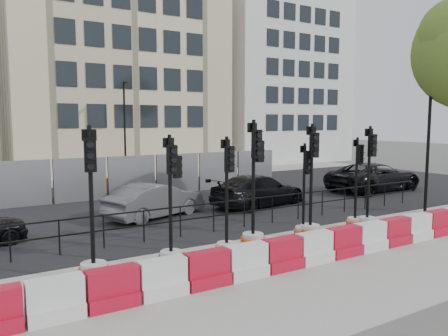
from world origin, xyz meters
TOP-DOWN VIEW (x-y plane):
  - ground at (0.00, 0.00)m, footprint 120.00×120.00m
  - sidewalk_near at (0.00, -3.00)m, footprint 40.00×6.00m
  - road at (0.00, 7.00)m, footprint 40.00×14.00m
  - sidewalk_far at (0.00, 16.00)m, footprint 40.00×4.00m
  - building_cream at (2.00, 21.99)m, footprint 15.00×10.06m
  - building_white at (17.00, 21.99)m, footprint 12.00×9.06m
  - kerb_railing at (0.00, 1.20)m, footprint 18.00×0.04m
  - heras_fencing at (-0.01, 9.80)m, footprint 14.33×1.72m
  - lamp_post_far at (0.50, 14.98)m, footprint 0.12×0.56m
  - lamp_post_near at (7.50, -0.52)m, footprint 0.12×0.56m
  - barrier_row at (0.00, -2.80)m, footprint 16.75×0.50m
  - traffic_signal_a at (-5.71, -1.18)m, footprint 0.70×0.70m
  - traffic_signal_b at (-3.78, -1.17)m, footprint 0.65×0.65m
  - traffic_signal_c at (-2.18, -1.22)m, footprint 0.64×0.64m
  - traffic_signal_d at (-1.13, -0.97)m, footprint 0.72×0.72m
  - traffic_signal_e at (1.01, -0.99)m, footprint 0.70×0.70m
  - traffic_signal_f at (0.89, -0.80)m, footprint 0.58×0.58m
  - traffic_signal_g at (3.15, -0.84)m, footprint 0.61×0.61m
  - traffic_signal_h at (3.42, -1.13)m, footprint 0.68×0.68m
  - car_b at (-1.98, 4.26)m, footprint 3.94×4.90m
  - car_c at (2.69, 4.11)m, footprint 3.80×5.44m
  - car_d at (10.17, 4.23)m, footprint 2.84×5.54m

SIDE VIEW (x-z plane):
  - ground at x=0.00m, z-range 0.00..0.00m
  - sidewalk_near at x=0.00m, z-range 0.00..0.02m
  - sidewalk_far at x=0.00m, z-range 0.00..0.02m
  - road at x=0.00m, z-range 0.00..0.03m
  - barrier_row at x=0.00m, z-range -0.03..0.77m
  - traffic_signal_g at x=3.15m, z-range -0.91..2.19m
  - car_b at x=-1.98m, z-range 0.00..1.32m
  - traffic_signal_c at x=-2.18m, z-range -0.95..2.28m
  - car_c at x=2.69m, z-range 0.00..1.35m
  - heras_fencing at x=-0.01m, z-range -0.32..1.68m
  - kerb_railing at x=0.00m, z-range 0.19..1.19m
  - traffic_signal_f at x=0.89m, z-range -0.77..2.18m
  - traffic_signal_h at x=3.42m, z-range -1.02..2.45m
  - traffic_signal_a at x=-5.71m, z-range -1.04..2.50m
  - traffic_signal_e at x=1.01m, z-range -1.04..2.51m
  - car_d at x=10.17m, z-range 0.00..1.50m
  - traffic_signal_b at x=-3.78m, z-range -0.86..2.44m
  - traffic_signal_d at x=-1.13m, z-range -0.96..2.71m
  - lamp_post_far at x=0.50m, z-range 0.22..6.22m
  - lamp_post_near at x=7.50m, z-range 0.22..6.22m
  - building_white at x=17.00m, z-range 0.00..16.00m
  - building_cream at x=2.00m, z-range 0.00..18.00m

